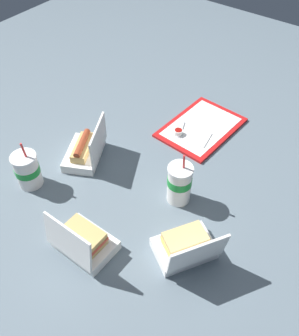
# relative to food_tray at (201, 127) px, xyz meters

# --- Properties ---
(ground_plane) EXTENTS (3.20, 3.20, 0.00)m
(ground_plane) POSITION_rel_food_tray_xyz_m (-0.37, -0.01, -0.01)
(ground_plane) COLOR slate
(food_tray) EXTENTS (0.39, 0.29, 0.01)m
(food_tray) POSITION_rel_food_tray_xyz_m (0.00, 0.00, 0.00)
(food_tray) COLOR red
(food_tray) RESTS_ON ground_plane
(ketchup_cup) EXTENTS (0.04, 0.04, 0.02)m
(ketchup_cup) POSITION_rel_food_tray_xyz_m (-0.11, 0.05, 0.02)
(ketchup_cup) COLOR white
(ketchup_cup) RESTS_ON food_tray
(napkin_stack) EXTENTS (0.12, 0.12, 0.00)m
(napkin_stack) POSITION_rel_food_tray_xyz_m (-0.08, -0.03, 0.01)
(napkin_stack) COLOR white
(napkin_stack) RESTS_ON food_tray
(plastic_fork) EXTENTS (0.11, 0.05, 0.00)m
(plastic_fork) POSITION_rel_food_tray_xyz_m (-0.08, 0.06, 0.01)
(plastic_fork) COLOR white
(plastic_fork) RESTS_ON food_tray
(clamshell_hotdog_left) EXTENTS (0.24, 0.21, 0.17)m
(clamshell_hotdog_left) POSITION_rel_food_tray_xyz_m (-0.44, 0.28, 0.03)
(clamshell_hotdog_left) COLOR white
(clamshell_hotdog_left) RESTS_ON ground_plane
(clamshell_sandwich_corner) EXTENTS (0.25, 0.24, 0.17)m
(clamshell_sandwich_corner) POSITION_rel_food_tray_xyz_m (-0.58, -0.29, 0.04)
(clamshell_sandwich_corner) COLOR white
(clamshell_sandwich_corner) RESTS_ON ground_plane
(clamshell_sandwich_center) EXTENTS (0.15, 0.19, 0.18)m
(clamshell_sandwich_center) POSITION_rel_food_tray_xyz_m (-0.76, -0.02, 0.04)
(clamshell_sandwich_center) COLOR white
(clamshell_sandwich_center) RESTS_ON ground_plane
(soda_cup_back) EXTENTS (0.09, 0.09, 0.22)m
(soda_cup_back) POSITION_rel_food_tray_xyz_m (-0.40, -0.14, 0.08)
(soda_cup_back) COLOR white
(soda_cup_back) RESTS_ON ground_plane
(soda_cup_center) EXTENTS (0.10, 0.10, 0.20)m
(soda_cup_center) POSITION_rel_food_tray_xyz_m (-0.67, 0.36, 0.07)
(soda_cup_center) COLOR white
(soda_cup_center) RESTS_ON ground_plane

